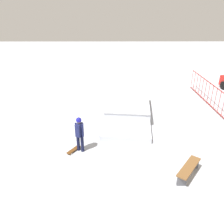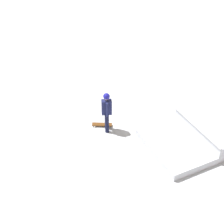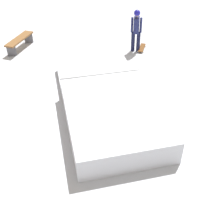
# 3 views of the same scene
# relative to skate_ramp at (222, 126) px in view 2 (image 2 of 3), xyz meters

# --- Properties ---
(ground_plane) EXTENTS (60.00, 60.00, 0.00)m
(ground_plane) POSITION_rel_skate_ramp_xyz_m (0.55, -0.29, -0.32)
(ground_plane) COLOR #B2B7C1
(skate_ramp) EXTENTS (5.64, 3.14, 0.74)m
(skate_ramp) POSITION_rel_skate_ramp_xyz_m (0.00, 0.00, 0.00)
(skate_ramp) COLOR silver
(skate_ramp) RESTS_ON ground
(skater) EXTENTS (0.44, 0.41, 1.73)m
(skater) POSITION_rel_skate_ramp_xyz_m (3.77, -2.43, 0.69)
(skater) COLOR black
(skater) RESTS_ON ground
(skateboard) EXTENTS (0.78, 0.61, 0.09)m
(skateboard) POSITION_rel_skate_ramp_xyz_m (3.81, -2.75, -0.24)
(skateboard) COLOR #593314
(skateboard) RESTS_ON ground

